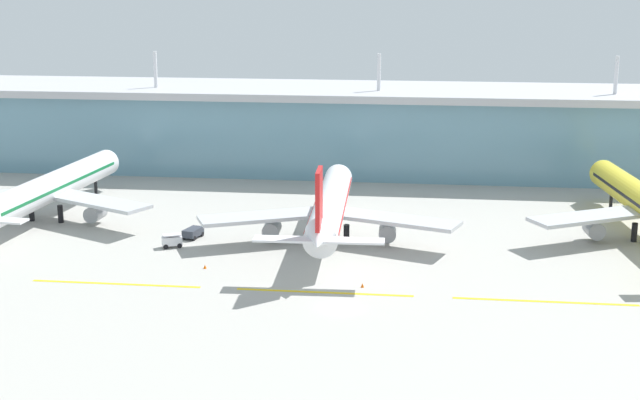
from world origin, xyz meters
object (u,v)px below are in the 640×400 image
Objects in this scene: airliner_near at (48,189)px; safety_cone_left_wingtip at (362,285)px; baggage_cart at (172,241)px; airliner_middle at (330,208)px; pushback_tug at (193,232)px; safety_cone_nose_front at (205,267)px.

airliner_near is 74.82m from safety_cone_left_wingtip.
airliner_middle is at bearing 15.45° from baggage_cart.
airliner_middle reaches higher than baggage_cart.
baggage_cart is 5.74× the size of safety_cone_left_wingtip.
pushback_tug is (2.24, 6.53, -0.16)m from baggage_cart.
pushback_tug is at bearing 144.53° from safety_cone_left_wingtip.
safety_cone_left_wingtip is (34.14, -24.32, -0.75)m from pushback_tug.
baggage_cart is (30.17, -15.86, -5.18)m from airliner_near.
pushback_tug is (-26.03, -1.28, -5.34)m from airliner_middle.
safety_cone_left_wingtip is at bearing -72.43° from airliner_middle.
airliner_middle reaches higher than safety_cone_nose_front.
airliner_near is at bearing 153.18° from safety_cone_left_wingtip.
airliner_middle is 27.91m from safety_cone_nose_front.
airliner_near is 13.03× the size of pushback_tug.
safety_cone_nose_front is at bearing -34.88° from airliner_near.
airliner_middle is 12.11× the size of pushback_tug.
baggage_cart is 40.51m from safety_cone_left_wingtip.
pushback_tug is at bearing -16.05° from airliner_near.
baggage_cart is 6.91m from pushback_tug.
airliner_near is 90.60× the size of safety_cone_nose_front.
airliner_middle is at bearing 2.82° from pushback_tug.
baggage_cart is 14.61m from safety_cone_nose_front.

